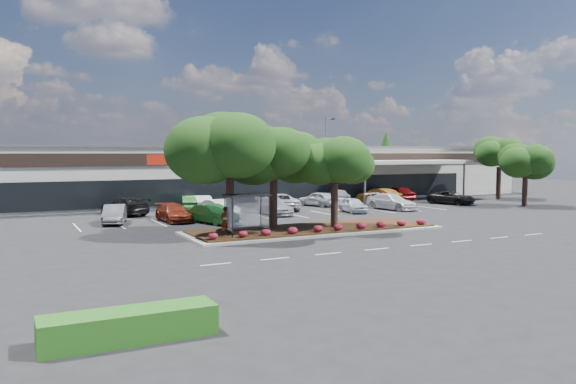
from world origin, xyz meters
name	(u,v)px	position (x,y,z in m)	size (l,w,h in m)	color
ground	(371,237)	(0.00, 0.00, 0.00)	(160.00, 160.00, 0.00)	black
retail_store	(205,172)	(0.06, 33.91, 3.15)	(80.40, 25.20, 6.25)	silver
landscape_island	(314,229)	(-2.00, 4.00, 0.12)	(18.00, 6.00, 0.26)	#9C9C97
lane_markings	(295,220)	(-0.14, 10.42, 0.01)	(33.12, 20.06, 0.01)	silver
shrub_row	(329,227)	(-2.00, 1.90, 0.51)	(17.00, 0.80, 0.50)	maroon
bus_shelter	(246,203)	(-7.50, 2.95, 2.31)	(2.75, 1.55, 2.59)	black
island_tree_west	(230,172)	(-8.00, 4.50, 4.21)	(7.20, 7.20, 7.89)	#10340E
island_tree_mid	(274,175)	(-4.50, 5.20, 3.92)	(6.60, 6.60, 7.32)	#10340E
island_tree_east	(334,181)	(-0.50, 3.70, 3.51)	(5.80, 5.80, 6.50)	#10340E
hedge_south_west	(130,325)	(-18.00, -13.50, 0.45)	(5.00, 1.30, 0.90)	#204C15
tree_east_near	(525,175)	(26.00, 10.00, 3.25)	(5.60, 5.60, 6.51)	#10340E
tree_east_far	(499,167)	(31.00, 18.00, 3.81)	(6.40, 6.40, 7.62)	#10340E
conifer_north_east	(386,159)	(34.00, 44.00, 4.50)	(3.96, 3.96, 9.00)	#10340E
person_waiting	(225,221)	(-8.82, 3.22, 1.17)	(0.66, 0.43, 1.81)	#594C47
light_pole	(326,162)	(13.30, 28.03, 4.30)	(1.41, 0.78, 9.72)	#9C9C97
survey_stake	(425,226)	(3.69, -1.00, 0.61)	(0.07, 0.14, 0.94)	#9B7A51
car_0	(114,214)	(-13.68, 14.45, 0.74)	(1.56, 4.47, 1.47)	#4D4D54
car_1	(173,213)	(-9.26, 13.74, 0.69)	(1.94, 4.77, 1.38)	maroon
car_2	(213,214)	(-6.93, 11.04, 0.75)	(1.58, 4.52, 1.49)	#164919
car_3	(219,208)	(-4.89, 15.23, 0.74)	(1.56, 4.46, 1.47)	silver
car_4	(274,207)	(-0.01, 14.55, 0.72)	(2.01, 4.94, 1.43)	#9FA3AB
car_5	(353,205)	(7.27, 13.06, 0.67)	(1.59, 3.96, 1.35)	silver
car_7	(391,202)	(11.98, 13.55, 0.77)	(2.14, 5.27, 1.53)	silver
car_8	(451,198)	(21.16, 15.29, 0.70)	(2.31, 5.01, 1.39)	black
car_9	(125,206)	(-11.81, 20.17, 0.80)	(2.23, 5.49, 1.59)	black
car_10	(190,203)	(-5.54, 21.42, 0.71)	(1.51, 4.34, 1.43)	#1F561E
car_11	(201,203)	(-4.60, 21.06, 0.72)	(1.52, 4.36, 1.44)	silver
car_12	(277,202)	(2.01, 18.11, 0.79)	(2.63, 5.71, 1.59)	#B3B3B3
car_13	(318,199)	(7.43, 19.77, 0.76)	(1.79, 4.44, 1.51)	#B7BDC3
car_14	(337,196)	(11.29, 22.28, 0.79)	(1.86, 4.62, 1.58)	silver
car_16	(379,196)	(14.57, 19.16, 0.83)	(1.75, 5.02, 1.65)	brown
car_17	(398,193)	(18.78, 21.26, 0.86)	(2.03, 5.04, 1.72)	maroon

